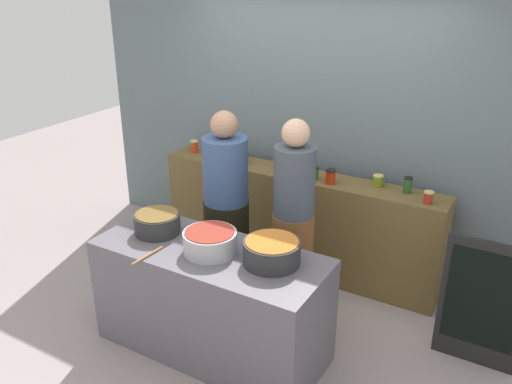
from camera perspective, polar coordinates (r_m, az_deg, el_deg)
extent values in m
plane|color=#9D8E8D|center=(4.49, -2.32, -13.98)|extent=(12.00, 12.00, 0.00)
cube|color=slate|center=(5.01, 6.44, 9.03)|extent=(4.80, 0.12, 3.00)
cube|color=brown|center=(5.06, 4.29, -3.09)|extent=(2.70, 0.36, 0.96)
cube|color=#5F5A62|center=(4.04, -4.74, -11.42)|extent=(1.70, 0.70, 0.84)
cylinder|color=#B83912|center=(5.43, -6.55, 4.77)|extent=(0.07, 0.07, 0.11)
cylinder|color=#D6C666|center=(5.41, -6.58, 5.39)|extent=(0.08, 0.08, 0.01)
cylinder|color=#2D5838|center=(5.37, -4.90, 4.56)|extent=(0.08, 0.08, 0.10)
cylinder|color=#D6C666|center=(5.36, -4.92, 5.13)|extent=(0.08, 0.08, 0.01)
cylinder|color=olive|center=(5.20, -1.80, 3.92)|extent=(0.07, 0.07, 0.09)
cylinder|color=silver|center=(5.18, -1.80, 4.45)|extent=(0.08, 0.08, 0.02)
cylinder|color=#B32713|center=(5.08, -1.23, 3.51)|extent=(0.07, 0.07, 0.09)
cylinder|color=black|center=(5.06, -1.23, 4.08)|extent=(0.08, 0.08, 0.01)
cylinder|color=#A32E11|center=(4.95, 2.77, 2.93)|extent=(0.09, 0.09, 0.09)
cylinder|color=silver|center=(4.93, 2.78, 3.47)|extent=(0.09, 0.09, 0.01)
cylinder|color=#2A5E31|center=(4.73, 6.26, 1.92)|extent=(0.07, 0.07, 0.10)
cylinder|color=black|center=(4.71, 6.29, 2.58)|extent=(0.07, 0.07, 0.01)
cylinder|color=#BA290B|center=(4.66, 7.91, 1.56)|extent=(0.09, 0.09, 0.11)
cylinder|color=black|center=(4.64, 7.95, 2.28)|extent=(0.09, 0.09, 0.01)
cylinder|color=olive|center=(4.67, 12.80, 1.12)|extent=(0.08, 0.08, 0.09)
cylinder|color=#D6C666|center=(4.65, 12.86, 1.69)|extent=(0.09, 0.09, 0.01)
cylinder|color=#295527|center=(4.59, 15.80, 0.65)|extent=(0.07, 0.07, 0.13)
cylinder|color=black|center=(4.57, 15.89, 1.43)|extent=(0.07, 0.07, 0.01)
cylinder|color=#AA291E|center=(4.45, 17.82, -0.61)|extent=(0.07, 0.07, 0.09)
cylinder|color=#D6C666|center=(4.43, 17.89, -0.02)|extent=(0.07, 0.07, 0.01)
cylinder|color=#2D2D2D|center=(4.09, -10.43, -3.28)|extent=(0.34, 0.34, 0.15)
cylinder|color=brown|center=(4.06, -10.51, -2.28)|extent=(0.32, 0.32, 0.00)
cylinder|color=#B7B7BC|center=(3.77, -4.90, -5.32)|extent=(0.38, 0.38, 0.15)
cylinder|color=maroon|center=(3.73, -4.94, -4.23)|extent=(0.35, 0.35, 0.00)
cylinder|color=#2D2D2D|center=(3.63, 1.69, -6.42)|extent=(0.39, 0.39, 0.16)
cylinder|color=#BB6925|center=(3.59, 1.70, -5.24)|extent=(0.36, 0.36, 0.00)
cylinder|color=#9E703D|center=(3.81, -11.42, -6.62)|extent=(0.04, 0.30, 0.02)
cylinder|color=black|center=(4.65, -3.08, -6.03)|extent=(0.38, 0.38, 0.89)
cylinder|color=#3C5583|center=(4.34, -3.28, 2.31)|extent=(0.37, 0.37, 0.55)
sphere|color=tan|center=(4.22, -3.40, 7.17)|extent=(0.22, 0.22, 0.22)
cylinder|color=brown|center=(4.41, 3.83, -7.67)|extent=(0.33, 0.33, 0.90)
cylinder|color=#434D59|center=(4.09, 4.10, 1.12)|extent=(0.32, 0.32, 0.55)
sphere|color=#D8A884|center=(3.96, 4.25, 6.26)|extent=(0.21, 0.21, 0.21)
cube|color=black|center=(4.17, 22.84, -10.94)|extent=(0.58, 0.04, 0.99)
cube|color=black|center=(4.13, 22.90, -10.52)|extent=(0.49, 0.01, 0.75)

